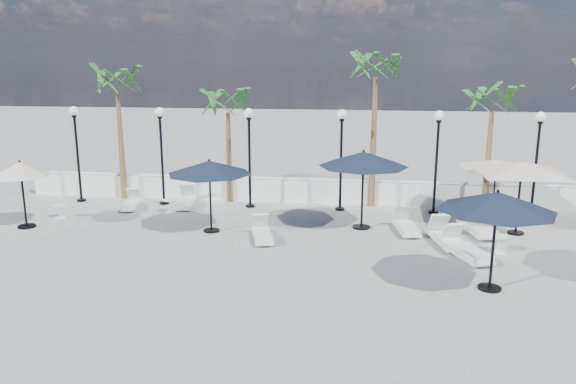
# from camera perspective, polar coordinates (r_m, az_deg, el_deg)

# --- Properties ---
(ground) EXTENTS (100.00, 100.00, 0.00)m
(ground) POSITION_cam_1_polar(r_m,az_deg,el_deg) (15.44, 4.29, -8.11)
(ground) COLOR gray
(ground) RESTS_ON ground
(balustrade) EXTENTS (26.00, 0.30, 1.01)m
(balustrade) POSITION_cam_1_polar(r_m,az_deg,el_deg) (22.47, 5.42, -0.01)
(balustrade) COLOR white
(balustrade) RESTS_ON ground
(lamppost_0) EXTENTS (0.36, 0.36, 3.84)m
(lamppost_0) POSITION_cam_1_polar(r_m,az_deg,el_deg) (23.90, -20.71, 4.92)
(lamppost_0) COLOR black
(lamppost_0) RESTS_ON ground
(lamppost_1) EXTENTS (0.36, 0.36, 3.84)m
(lamppost_1) POSITION_cam_1_polar(r_m,az_deg,el_deg) (22.47, -12.77, 4.97)
(lamppost_1) COLOR black
(lamppost_1) RESTS_ON ground
(lamppost_2) EXTENTS (0.36, 0.36, 3.84)m
(lamppost_2) POSITION_cam_1_polar(r_m,az_deg,el_deg) (21.51, -3.96, 4.91)
(lamppost_2) COLOR black
(lamppost_2) RESTS_ON ground
(lamppost_3) EXTENTS (0.36, 0.36, 3.84)m
(lamppost_3) POSITION_cam_1_polar(r_m,az_deg,el_deg) (21.11, 5.43, 4.71)
(lamppost_3) COLOR black
(lamppost_3) RESTS_ON ground
(lamppost_4) EXTENTS (0.36, 0.36, 3.84)m
(lamppost_4) POSITION_cam_1_polar(r_m,az_deg,el_deg) (21.27, 14.92, 4.39)
(lamppost_4) COLOR black
(lamppost_4) RESTS_ON ground
(lamppost_5) EXTENTS (0.36, 0.36, 3.84)m
(lamppost_5) POSITION_cam_1_polar(r_m,az_deg,el_deg) (22.00, 24.01, 3.97)
(lamppost_5) COLOR black
(lamppost_5) RESTS_ON ground
(palm_0) EXTENTS (2.60, 2.60, 5.50)m
(palm_0) POSITION_cam_1_polar(r_m,az_deg,el_deg) (23.77, -16.96, 10.12)
(palm_0) COLOR brown
(palm_0) RESTS_ON ground
(palm_1) EXTENTS (2.60, 2.60, 4.70)m
(palm_1) POSITION_cam_1_polar(r_m,az_deg,el_deg) (22.36, -6.14, 8.44)
(palm_1) COLOR brown
(palm_1) RESTS_ON ground
(palm_2) EXTENTS (2.60, 2.60, 6.10)m
(palm_2) POSITION_cam_1_polar(r_m,az_deg,el_deg) (21.67, 8.91, 11.81)
(palm_2) COLOR brown
(palm_2) RESTS_ON ground
(palm_3) EXTENTS (2.60, 2.60, 4.90)m
(palm_3) POSITION_cam_1_polar(r_m,az_deg,el_deg) (22.24, 20.06, 8.20)
(palm_3) COLOR brown
(palm_3) RESTS_ON ground
(lounger_0) EXTENTS (0.89, 1.97, 0.71)m
(lounger_0) POSITION_cam_1_polar(r_m,az_deg,el_deg) (22.33, -10.40, -0.87)
(lounger_0) COLOR silver
(lounger_0) RESTS_ON ground
(lounger_1) EXTENTS (0.88, 1.69, 0.61)m
(lounger_1) POSITION_cam_1_polar(r_m,az_deg,el_deg) (22.56, -15.64, -1.10)
(lounger_1) COLOR silver
(lounger_1) RESTS_ON ground
(lounger_2) EXTENTS (0.98, 1.80, 0.64)m
(lounger_2) POSITION_cam_1_polar(r_m,az_deg,el_deg) (17.97, -2.64, -4.23)
(lounger_2) COLOR silver
(lounger_2) RESTS_ON ground
(lounger_3) EXTENTS (0.88, 1.88, 0.68)m
(lounger_3) POSITION_cam_1_polar(r_m,az_deg,el_deg) (19.15, 11.91, -3.36)
(lounger_3) COLOR silver
(lounger_3) RESTS_ON ground
(lounger_4) EXTENTS (1.03, 2.07, 0.74)m
(lounger_4) POSITION_cam_1_polar(r_m,az_deg,el_deg) (18.13, 15.81, -4.47)
(lounger_4) COLOR silver
(lounger_4) RESTS_ON ground
(lounger_5) EXTENTS (1.36, 2.15, 0.77)m
(lounger_5) POSITION_cam_1_polar(r_m,az_deg,el_deg) (17.18, 17.57, -5.56)
(lounger_5) COLOR silver
(lounger_5) RESTS_ON ground
(lounger_6) EXTENTS (1.08, 2.18, 0.78)m
(lounger_6) POSITION_cam_1_polar(r_m,az_deg,el_deg) (19.65, 18.62, -3.25)
(lounger_6) COLOR silver
(lounger_6) RESTS_ON ground
(side_table_0) EXTENTS (0.49, 0.49, 0.48)m
(side_table_0) POSITION_cam_1_polar(r_m,az_deg,el_deg) (22.00, -22.16, -1.74)
(side_table_0) COLOR silver
(side_table_0) RESTS_ON ground
(side_table_1) EXTENTS (0.52, 0.52, 0.51)m
(side_table_1) POSITION_cam_1_polar(r_m,az_deg,el_deg) (21.56, -11.89, -1.27)
(side_table_1) COLOR silver
(side_table_1) RESTS_ON ground
(side_table_2) EXTENTS (0.54, 0.54, 0.53)m
(side_table_2) POSITION_cam_1_polar(r_m,az_deg,el_deg) (17.93, 20.66, -4.81)
(side_table_2) COLOR silver
(side_table_2) RESTS_ON ground
(parasol_navy_left) EXTENTS (2.79, 2.79, 2.47)m
(parasol_navy_left) POSITION_cam_1_polar(r_m,az_deg,el_deg) (18.55, -7.99, 2.45)
(parasol_navy_left) COLOR black
(parasol_navy_left) RESTS_ON ground
(parasol_navy_mid) EXTENTS (3.03, 3.03, 2.72)m
(parasol_navy_mid) POSITION_cam_1_polar(r_m,az_deg,el_deg) (18.87, 7.67, 3.30)
(parasol_navy_mid) COLOR black
(parasol_navy_mid) RESTS_ON ground
(parasol_navy_right) EXTENTS (2.87, 2.87, 2.58)m
(parasol_navy_right) POSITION_cam_1_polar(r_m,az_deg,el_deg) (14.51, 20.47, -0.96)
(parasol_navy_right) COLOR black
(parasol_navy_right) RESTS_ON ground
(parasol_cream_sq_a) EXTENTS (5.29, 5.29, 2.60)m
(parasol_cream_sq_a) POSITION_cam_1_polar(r_m,az_deg,el_deg) (19.59, 22.70, 2.80)
(parasol_cream_sq_a) COLOR black
(parasol_cream_sq_a) RESTS_ON ground
(parasol_cream_sq_b) EXTENTS (4.59, 4.59, 2.30)m
(parasol_cream_sq_b) POSITION_cam_1_polar(r_m,az_deg,el_deg) (21.41, 20.44, 3.05)
(parasol_cream_sq_b) COLOR black
(parasol_cream_sq_b) RESTS_ON ground
(parasol_cream_small) EXTENTS (1.91, 1.91, 2.35)m
(parasol_cream_small) POSITION_cam_1_polar(r_m,az_deg,el_deg) (20.90, -25.53, 2.04)
(parasol_cream_small) COLOR black
(parasol_cream_small) RESTS_ON ground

